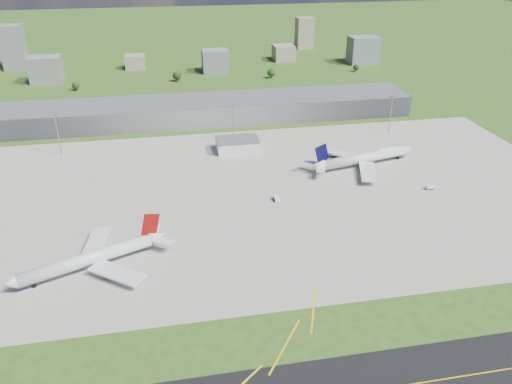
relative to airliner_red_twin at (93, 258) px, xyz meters
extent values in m
plane|color=#2B5019|center=(67.51, 164.17, -4.85)|extent=(1400.00, 1400.00, 0.00)
cube|color=gray|center=(77.51, 54.17, -4.81)|extent=(360.00, 190.00, 0.08)
cube|color=gray|center=(67.51, 179.17, 2.65)|extent=(300.00, 42.00, 15.00)
cube|color=silver|center=(77.51, 114.17, -0.85)|extent=(26.00, 16.00, 8.00)
cylinder|color=gray|center=(-32.49, 129.17, 7.65)|extent=(0.70, 0.70, 25.00)
cube|color=gray|center=(-32.49, 129.17, 20.45)|extent=(3.50, 2.00, 1.20)
cylinder|color=gray|center=(77.51, 129.17, 7.65)|extent=(0.70, 0.70, 25.00)
cube|color=gray|center=(77.51, 129.17, 20.45)|extent=(3.50, 2.00, 1.20)
cylinder|color=gray|center=(187.51, 129.17, 7.65)|extent=(0.70, 0.70, 25.00)
cube|color=gray|center=(187.51, 129.17, 20.45)|extent=(3.50, 2.00, 1.20)
cylinder|color=silver|center=(-2.34, -0.96, 0.28)|extent=(52.08, 25.73, 5.59)
cone|color=silver|center=(-29.47, -12.13, 0.28)|extent=(6.43, 6.94, 5.59)
cone|color=silver|center=(26.09, 10.74, 1.02)|extent=(9.02, 8.00, 5.59)
cube|color=maroon|center=(-4.06, -1.67, -1.46)|extent=(41.84, 18.98, 1.21)
cube|color=silver|center=(10.04, -10.23, -1.40)|extent=(24.30, 21.42, 0.84)
cube|color=silver|center=(-0.07, 14.33, -1.40)|extent=(11.52, 25.12, 0.84)
cube|color=#7A0806|center=(23.93, 9.85, 7.73)|extent=(8.76, 3.96, 11.25)
cylinder|color=#38383D|center=(6.61, -7.86, -3.17)|extent=(5.87, 4.71, 2.98)
cylinder|color=#38383D|center=(-0.84, 10.23, -3.17)|extent=(5.87, 4.71, 2.98)
cube|color=black|center=(4.43, -2.71, -3.68)|extent=(1.80, 1.60, 2.33)
cube|color=black|center=(1.24, 5.04, -3.68)|extent=(1.80, 1.60, 2.33)
cube|color=black|center=(-22.15, -9.11, -3.68)|extent=(1.80, 1.60, 2.33)
cylinder|color=silver|center=(149.92, 77.76, 0.38)|extent=(58.79, 18.62, 5.89)
cone|color=silver|center=(180.99, 84.72, 0.38)|extent=(5.92, 6.79, 5.89)
cone|color=silver|center=(117.46, 70.50, 1.14)|extent=(8.71, 7.41, 5.89)
cube|color=#1C409F|center=(151.77, 78.18, -1.45)|extent=(47.68, 12.91, 1.24)
ellipsoid|color=silver|center=(164.87, 81.11, 2.15)|extent=(19.69, 9.87, 5.30)
cube|color=silver|center=(138.44, 89.98, -1.33)|extent=(24.25, 25.31, 0.86)
cube|color=silver|center=(144.74, 61.82, -1.33)|extent=(16.09, 27.86, 0.86)
cube|color=#060733|center=(119.77, 71.02, 8.08)|extent=(9.34, 2.53, 11.48)
cylinder|color=#38383D|center=(143.23, 85.03, -3.14)|extent=(5.77, 4.11, 3.04)
cylinder|color=#38383D|center=(135.80, 93.11, -3.14)|extent=(5.77, 4.11, 3.04)
cylinder|color=#38383D|center=(146.97, 68.34, -3.14)|extent=(5.77, 4.11, 3.04)
cylinder|color=#38383D|center=(143.69, 57.86, -3.14)|extent=(5.77, 4.11, 3.04)
cube|color=black|center=(143.42, 80.69, -3.66)|extent=(1.73, 1.45, 2.38)
cube|color=black|center=(145.29, 72.34, -3.66)|extent=(1.73, 1.45, 2.38)
cube|color=black|center=(173.10, 82.95, -3.66)|extent=(1.73, 1.45, 2.38)
cube|color=#CBA00B|center=(25.66, 22.37, -3.72)|extent=(4.03, 3.52, 1.40)
cube|color=black|center=(25.66, 22.37, -4.42)|extent=(3.63, 3.33, 0.70)
cube|color=white|center=(87.24, 43.80, -3.29)|extent=(2.59, 5.25, 2.25)
cube|color=black|center=(87.24, 43.80, -4.42)|extent=(2.65, 4.49, 0.70)
cube|color=white|center=(172.50, 41.13, -3.42)|extent=(4.65, 2.46, 2.00)
cube|color=black|center=(172.50, 41.13, -4.42)|extent=(3.99, 2.51, 0.70)
cube|color=slate|center=(-72.49, 314.17, 7.15)|extent=(28.00, 22.00, 24.00)
cube|color=gray|center=(7.51, 354.17, 2.15)|extent=(20.00, 18.00, 14.00)
cube|color=slate|center=(87.51, 324.17, 6.15)|extent=(26.00, 20.00, 22.00)
cube|color=gray|center=(167.51, 364.17, 3.15)|extent=(22.00, 24.00, 16.00)
cube|color=slate|center=(247.51, 334.17, 9.15)|extent=(30.00, 22.00, 28.00)
cube|color=slate|center=(-112.49, 374.17, 17.15)|extent=(22.00, 20.00, 44.00)
cube|color=gray|center=(207.51, 424.17, 13.15)|extent=(20.00, 18.00, 36.00)
cylinder|color=#382314|center=(-42.49, 279.17, -3.35)|extent=(0.70, 0.70, 3.00)
sphere|color=black|center=(-42.49, 279.17, 0.03)|extent=(6.75, 6.75, 6.75)
cylinder|color=#382314|center=(47.51, 294.17, -3.05)|extent=(0.70, 0.70, 3.60)
sphere|color=black|center=(47.51, 294.17, 1.00)|extent=(8.10, 8.10, 8.10)
cylinder|color=#382314|center=(137.51, 289.17, -3.15)|extent=(0.70, 0.70, 3.40)
sphere|color=black|center=(137.51, 289.17, 0.68)|extent=(7.65, 7.65, 7.65)
cylinder|color=#382314|center=(227.51, 299.17, -3.45)|extent=(0.70, 0.70, 2.80)
sphere|color=black|center=(227.51, 299.17, -0.30)|extent=(6.30, 6.30, 6.30)
camera|label=1|loc=(34.71, -179.46, 118.22)|focal=35.00mm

